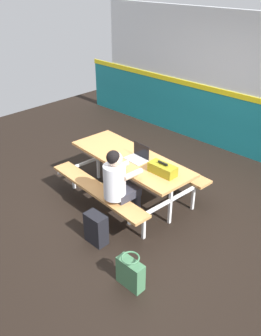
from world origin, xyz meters
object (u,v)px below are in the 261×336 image
Objects in this scene: backpack_dark at (97,229)px; tote_bag_bright at (130,273)px; toolbox_grey at (162,169)px; student_nearer at (119,182)px; picnic_table_main at (130,166)px; laptop_silver at (138,156)px.

tote_bag_bright is (0.85, -0.23, -0.02)m from backpack_dark.
student_nearer is at bearing -119.37° from toolbox_grey.
picnic_table_main is 1.83m from tote_bag_bright.
picnic_table_main is at bearing -167.19° from laptop_silver.
backpack_dark is at bearing -75.66° from laptop_silver.
picnic_table_main is 1.18m from backpack_dark.
student_nearer is at bearing 141.95° from tote_bag_bright.
toolbox_grey is 1.19m from backpack_dark.
laptop_silver is 0.84× the size of toolbox_grey.
tote_bag_bright is at bearing -15.16° from backpack_dark.
backpack_dark is (0.04, -0.47, -0.49)m from student_nearer.
toolbox_grey is at bearing 75.54° from backpack_dark.
student_nearer is at bearing -58.57° from picnic_table_main.
student_nearer is (0.36, -0.59, 0.13)m from picnic_table_main.
student_nearer is 0.62m from toolbox_grey.
picnic_table_main is at bearing 110.83° from backpack_dark.
tote_bag_bright is at bearing -49.38° from laptop_silver.
laptop_silver is (-0.23, 0.61, 0.08)m from student_nearer.
laptop_silver is 0.54m from toolbox_grey.
picnic_table_main is 6.24× the size of laptop_silver.
backpack_dark is 0.88m from tote_bag_bright.
picnic_table_main is at bearing 134.23° from tote_bag_bright.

